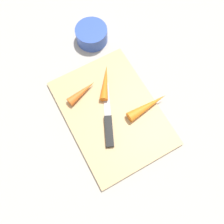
{
  "coord_description": "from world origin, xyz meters",
  "views": [
    {
      "loc": [
        0.2,
        -0.11,
        0.65
      ],
      "look_at": [
        0.0,
        0.0,
        0.01
      ],
      "focal_mm": 36.97,
      "sensor_mm": 36.0,
      "label": 1
    }
  ],
  "objects_px": {
    "carrot_medium": "(105,82)",
    "cutting_board": "(112,113)",
    "knife": "(109,127)",
    "small_bowl": "(92,35)",
    "carrot_longest": "(148,106)",
    "carrot_shortest": "(82,92)"
  },
  "relations": [
    {
      "from": "carrot_longest",
      "to": "carrot_medium",
      "type": "bearing_deg",
      "value": 115.43
    },
    {
      "from": "cutting_board",
      "to": "carrot_shortest",
      "type": "bearing_deg",
      "value": -152.01
    },
    {
      "from": "cutting_board",
      "to": "small_bowl",
      "type": "bearing_deg",
      "value": 165.17
    },
    {
      "from": "knife",
      "to": "carrot_medium",
      "type": "bearing_deg",
      "value": 0.07
    },
    {
      "from": "carrot_medium",
      "to": "carrot_shortest",
      "type": "distance_m",
      "value": 0.08
    },
    {
      "from": "cutting_board",
      "to": "carrot_shortest",
      "type": "xyz_separation_m",
      "value": [
        -0.09,
        -0.05,
        0.02
      ]
    },
    {
      "from": "knife",
      "to": "small_bowl",
      "type": "bearing_deg",
      "value": 5.93
    },
    {
      "from": "carrot_medium",
      "to": "small_bowl",
      "type": "xyz_separation_m",
      "value": [
        -0.17,
        0.04,
        0.0
      ]
    },
    {
      "from": "carrot_shortest",
      "to": "small_bowl",
      "type": "relative_size",
      "value": 0.95
    },
    {
      "from": "knife",
      "to": "carrot_shortest",
      "type": "relative_size",
      "value": 1.95
    },
    {
      "from": "cutting_board",
      "to": "knife",
      "type": "relative_size",
      "value": 1.89
    },
    {
      "from": "cutting_board",
      "to": "knife",
      "type": "distance_m",
      "value": 0.05
    },
    {
      "from": "knife",
      "to": "carrot_longest",
      "type": "bearing_deg",
      "value": -66.85
    },
    {
      "from": "cutting_board",
      "to": "carrot_medium",
      "type": "xyz_separation_m",
      "value": [
        -0.09,
        0.03,
        0.02
      ]
    },
    {
      "from": "carrot_longest",
      "to": "small_bowl",
      "type": "xyz_separation_m",
      "value": [
        -0.3,
        -0.03,
        -0.0
      ]
    },
    {
      "from": "cutting_board",
      "to": "knife",
      "type": "xyz_separation_m",
      "value": [
        0.04,
        -0.03,
        0.01
      ]
    },
    {
      "from": "knife",
      "to": "carrot_medium",
      "type": "distance_m",
      "value": 0.14
    },
    {
      "from": "carrot_medium",
      "to": "small_bowl",
      "type": "relative_size",
      "value": 1.1
    },
    {
      "from": "carrot_longest",
      "to": "small_bowl",
      "type": "distance_m",
      "value": 0.3
    },
    {
      "from": "cutting_board",
      "to": "small_bowl",
      "type": "height_order",
      "value": "small_bowl"
    },
    {
      "from": "carrot_shortest",
      "to": "small_bowl",
      "type": "height_order",
      "value": "small_bowl"
    },
    {
      "from": "carrot_medium",
      "to": "cutting_board",
      "type": "bearing_deg",
      "value": -163.25
    }
  ]
}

